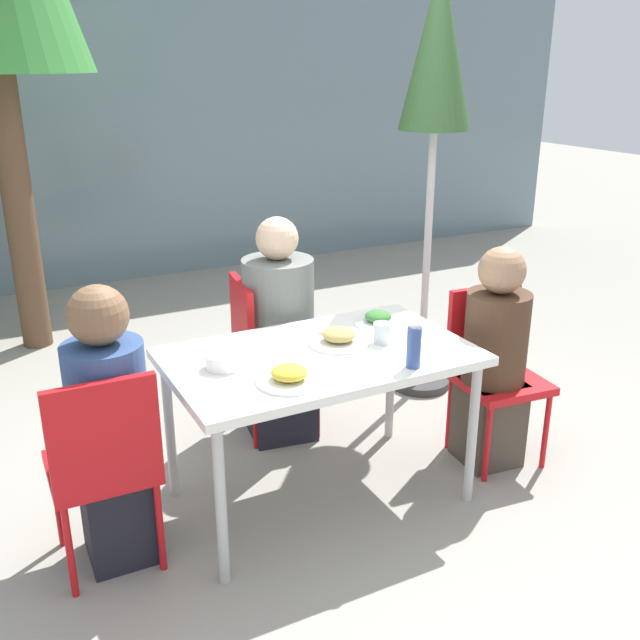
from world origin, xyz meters
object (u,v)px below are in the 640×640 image
(person_right, at_px, (494,362))
(drinking_cup, at_px, (382,333))
(person_left, at_px, (111,433))
(closed_umbrella, at_px, (437,67))
(chair_left, at_px, (103,458))
(bottle, at_px, (414,346))
(person_far, at_px, (279,337))
(salad_bowl, at_px, (224,360))
(chair_far, at_px, (262,345))
(chair_right, at_px, (492,361))

(person_right, height_order, drinking_cup, person_right)
(person_left, relative_size, drinking_cup, 12.37)
(closed_umbrella, bearing_deg, drinking_cup, -135.23)
(chair_left, height_order, bottle, bottle)
(person_far, xyz_separation_m, closed_umbrella, (1.02, 0.14, 1.33))
(closed_umbrella, bearing_deg, person_far, -172.38)
(person_far, bearing_deg, drinking_cup, 25.11)
(bottle, xyz_separation_m, salad_bowl, (-0.69, 0.35, -0.06))
(person_right, height_order, bottle, person_right)
(chair_far, xyz_separation_m, bottle, (0.25, -1.02, 0.32))
(chair_left, height_order, salad_bowl, chair_left)
(chair_left, relative_size, person_far, 0.72)
(salad_bowl, bearing_deg, person_right, -5.71)
(chair_left, distance_m, person_left, 0.11)
(person_left, xyz_separation_m, closed_umbrella, (2.02, 0.77, 1.32))
(salad_bowl, bearing_deg, chair_left, -168.83)
(chair_left, relative_size, salad_bowl, 5.54)
(salad_bowl, bearing_deg, person_far, 49.34)
(bottle, height_order, salad_bowl, bottle)
(closed_umbrella, height_order, bottle, closed_umbrella)
(chair_left, bearing_deg, salad_bowl, 12.17)
(chair_far, distance_m, salad_bowl, 0.84)
(person_far, bearing_deg, chair_far, -121.92)
(chair_right, height_order, person_far, person_far)
(chair_far, relative_size, person_far, 0.72)
(person_left, xyz_separation_m, chair_right, (1.87, -0.03, -0.06))
(chair_right, height_order, bottle, bottle)
(chair_left, height_order, person_left, person_left)
(person_left, xyz_separation_m, drinking_cup, (1.20, -0.04, 0.21))
(closed_umbrella, xyz_separation_m, salad_bowl, (-1.54, -0.74, -1.12))
(drinking_cup, bearing_deg, chair_far, 110.46)
(bottle, bearing_deg, drinking_cup, 84.28)
(chair_far, relative_size, bottle, 4.52)
(person_left, relative_size, chair_right, 1.34)
(person_right, relative_size, bottle, 5.83)
(chair_left, bearing_deg, closed_umbrella, 23.24)
(bottle, bearing_deg, person_left, 164.37)
(chair_right, xyz_separation_m, closed_umbrella, (0.15, 0.80, 1.38))
(chair_left, bearing_deg, person_far, 35.04)
(person_left, relative_size, closed_umbrella, 0.48)
(chair_far, distance_m, person_far, 0.11)
(chair_right, distance_m, closed_umbrella, 1.60)
(chair_left, xyz_separation_m, salad_bowl, (0.53, 0.11, 0.26))
(chair_left, xyz_separation_m, closed_umbrella, (2.07, 0.85, 1.38))
(chair_left, xyz_separation_m, person_right, (1.86, -0.03, 0.03))
(chair_right, relative_size, person_right, 0.77)
(person_right, distance_m, bottle, 0.73)
(closed_umbrella, bearing_deg, chair_left, -157.77)
(person_far, relative_size, salad_bowl, 7.67)
(chair_left, bearing_deg, chair_far, 39.22)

